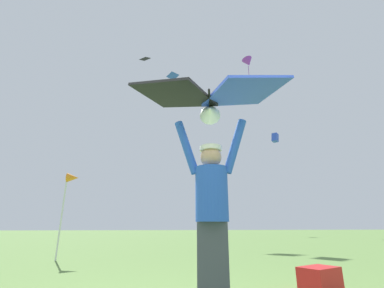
# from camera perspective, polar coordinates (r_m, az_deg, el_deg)

# --- Properties ---
(kite_flyer_person) EXTENTS (0.80, 0.42, 1.92)m
(kite_flyer_person) POSITION_cam_1_polar(r_m,az_deg,el_deg) (2.81, 4.32, -13.91)
(kite_flyer_person) COLOR #424751
(kite_flyer_person) RESTS_ON ground
(held_stunt_kite) EXTENTS (1.75, 1.12, 0.40)m
(held_stunt_kite) POSITION_cam_1_polar(r_m,az_deg,el_deg) (3.07, 3.78, 9.79)
(held_stunt_kite) COLOR black
(distant_kite_blue_low_right) EXTENTS (0.80, 0.79, 0.23)m
(distant_kite_blue_low_right) POSITION_cam_1_polar(r_m,az_deg,el_deg) (18.72, -4.17, 14.44)
(distant_kite_blue_low_right) COLOR blue
(distant_kite_purple_mid_left) EXTENTS (1.51, 1.44, 2.32)m
(distant_kite_purple_mid_left) POSITION_cam_1_polar(r_m,az_deg,el_deg) (27.20, 11.93, 16.78)
(distant_kite_purple_mid_left) COLOR purple
(distant_kite_magenta_high_right) EXTENTS (0.88, 0.93, 0.42)m
(distant_kite_magenta_high_right) POSITION_cam_1_polar(r_m,az_deg,el_deg) (42.37, -0.69, 10.74)
(distant_kite_magenta_high_right) COLOR #DB2393
(distant_kite_black_overhead_distant) EXTENTS (0.89, 0.82, 0.52)m
(distant_kite_black_overhead_distant) POSITION_cam_1_polar(r_m,az_deg,el_deg) (25.86, -10.10, 17.64)
(distant_kite_black_overhead_distant) COLOR black
(distant_kite_blue_far_center) EXTENTS (0.80, 0.74, 0.87)m
(distant_kite_blue_far_center) POSITION_cam_1_polar(r_m,az_deg,el_deg) (26.39, 17.40, 1.30)
(distant_kite_blue_far_center) COLOR blue
(cooler_box) EXTENTS (0.57, 0.49, 0.30)m
(cooler_box) POSITION_cam_1_polar(r_m,az_deg,el_deg) (3.95, 25.79, -24.83)
(cooler_box) COLOR red
(cooler_box) RESTS_ON ground
(marker_flag) EXTENTS (0.30, 0.24, 2.11)m
(marker_flag) POSITION_cam_1_polar(r_m,az_deg,el_deg) (7.60, -24.55, -7.80)
(marker_flag) COLOR silver
(marker_flag) RESTS_ON ground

